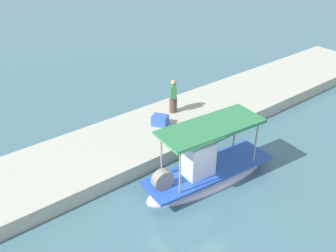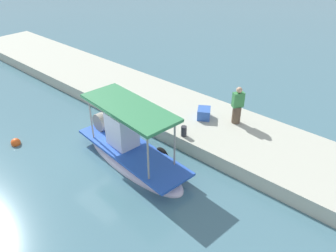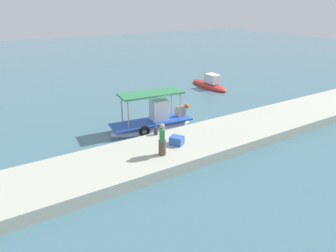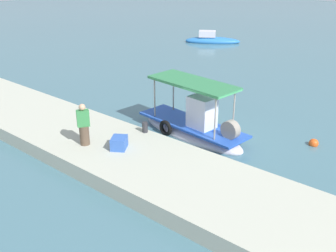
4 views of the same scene
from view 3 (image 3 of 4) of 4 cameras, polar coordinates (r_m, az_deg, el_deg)
The scene contains 8 objects.
ground_plane at distance 21.69m, azimuth -0.39°, elevation 0.37°, with size 120.00×120.00×0.00m, color #46707D.
dock_quay at distance 18.42m, azimuth 6.50°, elevation -2.83°, with size 36.00×4.06×0.61m, color #B8BBA8.
main_fishing_boat at distance 20.72m, azimuth -2.75°, elevation 0.63°, with size 5.80×2.17×2.90m.
fisherman_near_bollard at distance 15.79m, azimuth -1.07°, elevation -2.74°, with size 0.53×0.55×1.72m.
mooring_bollard at distance 18.40m, azimuth -2.25°, elevation -0.92°, with size 0.24×0.24×0.45m, color #2D2D33.
cargo_crate at distance 17.14m, azimuth 1.62°, elevation -2.67°, with size 0.71×0.57×0.47m, color #3460BA.
marker_buoy at distance 25.21m, azimuth 3.49°, elevation 3.67°, with size 0.41×0.41×0.41m.
moored_boat_mid at distance 31.46m, azimuth 7.68°, elevation 7.60°, with size 1.84×5.16×1.62m.
Camera 3 is at (-10.61, -17.14, 8.01)m, focal length 33.09 mm.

